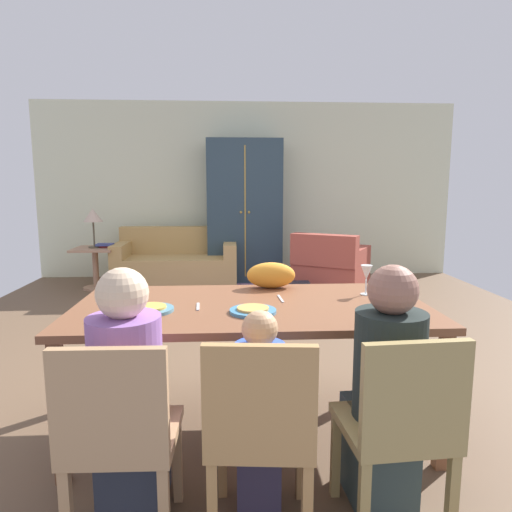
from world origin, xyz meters
TOP-DOWN VIEW (x-y plane):
  - ground_plane at (0.00, 0.45)m, footprint 6.49×6.09m
  - back_wall at (0.00, 3.54)m, footprint 6.49×0.10m
  - dining_table at (-0.16, -1.16)m, footprint 2.00×1.01m
  - plate_near_man at (-0.71, -1.28)m, footprint 0.25×0.25m
  - pizza_near_man at (-0.71, -1.28)m, footprint 0.17×0.17m
  - plate_near_child at (-0.16, -1.34)m, footprint 0.25×0.25m
  - pizza_near_child at (-0.16, -1.34)m, footprint 0.17×0.17m
  - wine_glass at (0.56, -0.98)m, footprint 0.07×0.07m
  - fork at (-0.46, -1.21)m, footprint 0.02×0.15m
  - knife at (0.02, -1.06)m, footprint 0.02×0.17m
  - dining_chair_man at (-0.71, -2.03)m, footprint 0.43×0.43m
  - person_man at (-0.71, -1.85)m, footprint 0.30×0.40m
  - dining_chair_child at (-0.17, -2.03)m, footprint 0.46×0.46m
  - person_child at (-0.16, -1.86)m, footprint 0.22×0.30m
  - dining_chair_woman at (0.39, -2.03)m, footprint 0.45×0.45m
  - person_woman at (0.38, -1.85)m, footprint 0.30×0.41m
  - cat at (-0.01, -0.75)m, footprint 0.33×0.17m
  - area_rug at (-0.33, 2.04)m, footprint 2.60×1.80m
  - couch at (-1.05, 2.90)m, footprint 1.72×0.86m
  - armchair at (1.06, 2.19)m, footprint 1.17×1.17m
  - armoire at (-0.06, 3.15)m, footprint 1.10×0.59m
  - side_table at (-2.15, 2.64)m, footprint 0.56×0.56m
  - table_lamp at (-2.15, 2.64)m, footprint 0.26×0.26m
  - book_lower at (-1.97, 2.69)m, footprint 0.22×0.16m
  - book_upper at (-2.01, 2.65)m, footprint 0.22×0.16m
  - handbag at (0.53, 1.74)m, footprint 0.32×0.16m

SIDE VIEW (x-z plane):
  - ground_plane at x=0.00m, z-range -0.02..0.00m
  - area_rug at x=-0.33m, z-range 0.00..0.01m
  - handbag at x=0.53m, z-range 0.00..0.26m
  - couch at x=-1.05m, z-range -0.11..0.71m
  - armchair at x=1.06m, z-range -0.09..0.73m
  - side_table at x=-2.15m, z-range 0.09..0.67m
  - person_child at x=-0.16m, z-range -0.03..0.89m
  - dining_chair_man at x=-0.71m, z-range 0.06..0.93m
  - dining_chair_child at x=-0.17m, z-range 0.06..0.93m
  - dining_chair_woman at x=0.39m, z-range 0.06..0.93m
  - person_man at x=-0.71m, z-range -0.04..1.07m
  - person_woman at x=0.38m, z-range -0.04..1.07m
  - book_lower at x=-1.97m, z-range 0.58..0.61m
  - book_upper at x=-2.01m, z-range 0.61..0.64m
  - dining_table at x=-0.16m, z-range 0.32..1.08m
  - fork at x=-0.46m, z-range 0.76..0.77m
  - knife at x=0.02m, z-range 0.76..0.77m
  - plate_near_man at x=-0.71m, z-range 0.76..0.78m
  - plate_near_child at x=-0.16m, z-range 0.76..0.78m
  - pizza_near_man at x=-0.71m, z-range 0.78..0.79m
  - pizza_near_child at x=-0.16m, z-range 0.78..0.79m
  - cat at x=-0.01m, z-range 0.76..0.93m
  - wine_glass at x=0.56m, z-range 0.80..0.99m
  - table_lamp at x=-2.15m, z-range 0.74..1.28m
  - armoire at x=-0.06m, z-range 0.00..2.10m
  - back_wall at x=0.00m, z-range 0.00..2.70m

